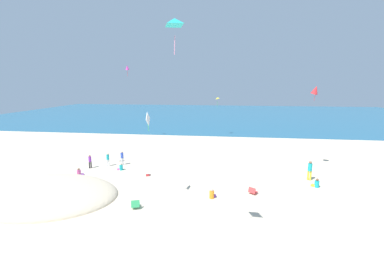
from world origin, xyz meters
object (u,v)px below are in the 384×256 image
(beach_chair_far_left, at_px, (253,191))
(kite_yellow, at_px, (217,98))
(cooler_box, at_px, (148,174))
(person_1, at_px, (212,194))
(person_4, at_px, (90,160))
(kite_red, at_px, (315,90))
(person_0, at_px, (316,184))
(kite_teal, at_px, (175,22))
(kite_white, at_px, (148,119))
(beach_chair_mid_beach, at_px, (135,204))
(person_3, at_px, (79,173))
(person_7, at_px, (121,168))
(person_6, at_px, (122,157))
(kite_magenta, at_px, (127,68))
(person_2, at_px, (310,169))
(beach_chair_near_camera, at_px, (121,159))
(person_5, at_px, (108,158))

(beach_chair_far_left, distance_m, kite_yellow, 22.74)
(cooler_box, relative_size, person_1, 0.74)
(person_4, bearing_deg, kite_red, -119.09)
(person_0, bearing_deg, person_4, 31.50)
(kite_teal, bearing_deg, kite_white, 117.74)
(beach_chair_mid_beach, bearing_deg, person_3, 36.81)
(cooler_box, xyz_separation_m, person_7, (-3.09, 1.10, 0.12))
(cooler_box, relative_size, person_6, 0.37)
(kite_magenta, height_order, kite_white, kite_magenta)
(person_2, relative_size, kite_magenta, 1.07)
(person_1, distance_m, person_6, 11.80)
(person_0, xyz_separation_m, kite_red, (0.81, 4.33, 7.65))
(person_0, height_order, kite_teal, kite_teal)
(person_1, height_order, kite_white, kite_white)
(person_4, xyz_separation_m, kite_yellow, (12.40, 17.59, 5.41))
(person_0, distance_m, kite_yellow, 22.37)
(cooler_box, relative_size, kite_teal, 0.39)
(person_0, xyz_separation_m, person_6, (-18.32, 3.52, 0.60))
(person_2, xyz_separation_m, kite_magenta, (-21.88, 13.80, 9.85))
(kite_red, bearing_deg, kite_yellow, 121.85)
(beach_chair_mid_beach, xyz_separation_m, person_0, (13.71, 5.24, -0.00))
(person_3, xyz_separation_m, kite_magenta, (-0.89, 15.31, 10.60))
(beach_chair_near_camera, distance_m, person_5, 2.07)
(person_1, distance_m, kite_red, 14.15)
(person_7, xyz_separation_m, kite_red, (18.64, 2.38, 7.67))
(cooler_box, distance_m, person_4, 6.56)
(kite_magenta, bearing_deg, person_3, -86.66)
(beach_chair_far_left, distance_m, kite_teal, 14.09)
(person_3, xyz_separation_m, person_7, (3.23, 1.94, -0.01))
(beach_chair_mid_beach, relative_size, person_4, 0.59)
(cooler_box, bearing_deg, beach_chair_near_camera, 137.07)
(person_1, relative_size, person_7, 1.07)
(beach_chair_near_camera, distance_m, person_0, 19.63)
(person_1, xyz_separation_m, person_6, (-9.79, 6.56, 0.60))
(cooler_box, relative_size, person_2, 0.32)
(kite_teal, relative_size, kite_yellow, 0.92)
(person_2, relative_size, person_3, 2.36)
(person_2, xyz_separation_m, kite_red, (0.87, 2.81, 6.91))
(kite_red, bearing_deg, person_0, -100.58)
(beach_chair_far_left, relative_size, kite_teal, 0.56)
(person_5, bearing_deg, beach_chair_near_camera, -39.00)
(beach_chair_mid_beach, bearing_deg, person_6, 10.14)
(person_2, xyz_separation_m, person_4, (-21.08, 0.60, -0.21))
(person_5, relative_size, kite_white, 1.09)
(person_1, distance_m, kite_teal, 12.77)
(person_3, xyz_separation_m, kite_yellow, (12.31, 19.70, 5.95))
(kite_teal, distance_m, kite_white, 8.20)
(kite_yellow, bearing_deg, beach_chair_far_left, -81.24)
(beach_chair_near_camera, relative_size, person_2, 0.42)
(person_6, bearing_deg, person_5, 73.53)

